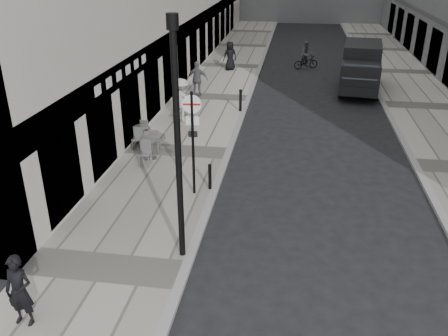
% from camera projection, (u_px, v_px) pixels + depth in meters
% --- Properties ---
extents(sidewalk, '(4.00, 60.00, 0.12)m').
position_uv_depth(sidewalk, '(211.00, 98.00, 25.54)').
color(sidewalk, '#ABA79A').
rests_on(sidewalk, ground).
extents(far_sidewalk, '(4.00, 60.00, 0.12)m').
position_uv_depth(far_sidewalk, '(424.00, 107.00, 24.05)').
color(far_sidewalk, '#ABA79A').
rests_on(far_sidewalk, ground).
extents(walking_man, '(0.62, 0.42, 1.64)m').
position_uv_depth(walking_man, '(19.00, 291.00, 9.69)').
color(walking_man, black).
rests_on(walking_man, sidewalk).
extents(sign_post, '(0.58, 0.12, 3.37)m').
position_uv_depth(sign_post, '(193.00, 130.00, 14.47)').
color(sign_post, black).
rests_on(sign_post, sidewalk).
extents(lamppost, '(0.27, 0.27, 5.99)m').
position_uv_depth(lamppost, '(177.00, 134.00, 10.89)').
color(lamppost, black).
rests_on(lamppost, sidewalk).
extents(bollard_near, '(0.11, 0.11, 0.83)m').
position_uv_depth(bollard_near, '(210.00, 177.00, 15.48)').
color(bollard_near, black).
rests_on(bollard_near, sidewalk).
extents(bollard_far, '(0.13, 0.13, 1.01)m').
position_uv_depth(bollard_far, '(240.00, 101.00, 23.01)').
color(bollard_far, black).
rests_on(bollard_far, sidewalk).
extents(panel_van, '(2.67, 5.62, 2.55)m').
position_uv_depth(panel_van, '(361.00, 65.00, 26.48)').
color(panel_van, black).
rests_on(panel_van, ground).
extents(cyclist, '(1.77, 1.21, 1.81)m').
position_uv_depth(cyclist, '(306.00, 58.00, 31.75)').
color(cyclist, black).
rests_on(cyclist, ground).
extents(pedestrian_a, '(1.10, 0.47, 1.88)m').
position_uv_depth(pedestrian_a, '(197.00, 79.00, 25.15)').
color(pedestrian_a, slate).
rests_on(pedestrian_a, sidewalk).
extents(pedestrian_b, '(1.47, 1.21, 1.98)m').
position_uv_depth(pedestrian_b, '(182.00, 100.00, 21.46)').
color(pedestrian_b, '#B7B3A9').
rests_on(pedestrian_b, sidewalk).
extents(pedestrian_c, '(1.07, 0.94, 1.84)m').
position_uv_depth(pedestrian_c, '(230.00, 56.00, 30.81)').
color(pedestrian_c, black).
rests_on(pedestrian_c, sidewalk).
extents(cafe_table_near, '(0.75, 1.70, 0.97)m').
position_uv_depth(cafe_table_near, '(150.00, 147.00, 17.69)').
color(cafe_table_near, '#A5A5A7').
rests_on(cafe_table_near, sidewalk).
extents(cafe_table_mid, '(0.76, 1.71, 0.98)m').
position_uv_depth(cafe_table_mid, '(182.00, 106.00, 22.35)').
color(cafe_table_mid, silver).
rests_on(cafe_table_mid, sidewalk).
extents(cafe_table_far, '(0.66, 1.49, 0.85)m').
position_uv_depth(cafe_table_far, '(141.00, 134.00, 19.13)').
color(cafe_table_far, '#A2A2A5').
rests_on(cafe_table_far, sidewalk).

